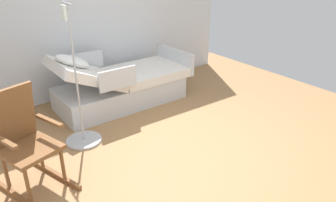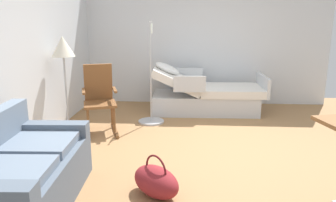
% 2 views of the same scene
% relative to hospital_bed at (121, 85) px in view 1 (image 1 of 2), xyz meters
% --- Properties ---
extents(ground_plane, '(6.32, 6.32, 0.00)m').
position_rel_hospital_bed_xyz_m(ground_plane, '(-1.82, 0.01, -0.30)').
color(ground_plane, '#9E7247').
extents(side_wall, '(0.10, 5.00, 2.70)m').
position_rel_hospital_bed_xyz_m(side_wall, '(0.75, 0.01, 1.05)').
color(side_wall, silver).
rests_on(side_wall, ground).
extents(hospital_bed, '(1.06, 2.11, 0.99)m').
position_rel_hospital_bed_xyz_m(hospital_bed, '(0.00, 0.00, 0.00)').
color(hospital_bed, silver).
rests_on(hospital_bed, ground).
extents(rocking_chair, '(0.87, 0.69, 1.05)m').
position_rel_hospital_bed_xyz_m(rocking_chair, '(-1.24, 1.69, 0.20)').
color(rocking_chair, brown).
rests_on(rocking_chair, ground).
extents(iv_pole, '(0.44, 0.44, 1.69)m').
position_rel_hospital_bed_xyz_m(iv_pole, '(-0.73, 0.94, -0.05)').
color(iv_pole, '#B2B5BA').
rests_on(iv_pole, ground).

